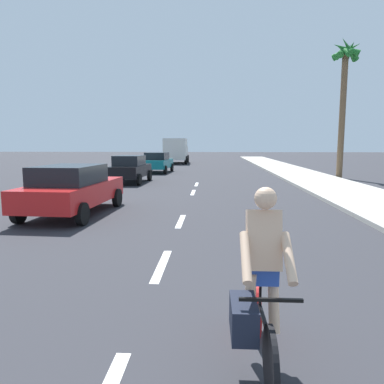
{
  "coord_description": "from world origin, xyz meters",
  "views": [
    {
      "loc": [
        0.95,
        2.3,
        2.24
      ],
      "look_at": [
        0.44,
        10.74,
        1.1
      ],
      "focal_mm": 33.73,
      "sensor_mm": 36.0,
      "label": 1
    }
  ],
  "objects_px": {
    "delivery_truck": "(176,150)",
    "palm_tree_far": "(345,74)",
    "parked_car_teal": "(158,162)",
    "parked_car_black": "(130,168)",
    "parked_car_red": "(72,188)",
    "cyclist": "(259,287)"
  },
  "relations": [
    {
      "from": "delivery_truck",
      "to": "palm_tree_far",
      "type": "distance_m",
      "value": 21.68
    },
    {
      "from": "delivery_truck",
      "to": "palm_tree_far",
      "type": "relative_size",
      "value": 0.72
    },
    {
      "from": "parked_car_teal",
      "to": "delivery_truck",
      "type": "xyz_separation_m",
      "value": [
        0.06,
        13.27,
        0.67
      ]
    },
    {
      "from": "parked_car_black",
      "to": "parked_car_teal",
      "type": "distance_m",
      "value": 7.33
    },
    {
      "from": "parked_car_black",
      "to": "delivery_truck",
      "type": "bearing_deg",
      "value": 90.67
    },
    {
      "from": "palm_tree_far",
      "to": "parked_car_teal",
      "type": "bearing_deg",
      "value": 163.37
    },
    {
      "from": "parked_car_black",
      "to": "parked_car_teal",
      "type": "bearing_deg",
      "value": 88.66
    },
    {
      "from": "parked_car_black",
      "to": "delivery_truck",
      "type": "relative_size",
      "value": 0.63
    },
    {
      "from": "parked_car_red",
      "to": "palm_tree_far",
      "type": "xyz_separation_m",
      "value": [
        12.62,
        12.94,
        5.74
      ]
    },
    {
      "from": "cyclist",
      "to": "parked_car_red",
      "type": "xyz_separation_m",
      "value": [
        -4.92,
        7.58,
        0.01
      ]
    },
    {
      "from": "parked_car_red",
      "to": "parked_car_black",
      "type": "relative_size",
      "value": 1.15
    },
    {
      "from": "cyclist",
      "to": "parked_car_red",
      "type": "height_order",
      "value": "cyclist"
    },
    {
      "from": "parked_car_red",
      "to": "parked_car_teal",
      "type": "bearing_deg",
      "value": 92.61
    },
    {
      "from": "parked_car_red",
      "to": "palm_tree_far",
      "type": "relative_size",
      "value": 0.52
    },
    {
      "from": "parked_car_black",
      "to": "parked_car_teal",
      "type": "height_order",
      "value": "same"
    },
    {
      "from": "parked_car_teal",
      "to": "parked_car_red",
      "type": "bearing_deg",
      "value": -87.25
    },
    {
      "from": "cyclist",
      "to": "parked_car_black",
      "type": "bearing_deg",
      "value": -73.1
    },
    {
      "from": "cyclist",
      "to": "parked_car_teal",
      "type": "height_order",
      "value": "cyclist"
    },
    {
      "from": "parked_car_black",
      "to": "delivery_truck",
      "type": "xyz_separation_m",
      "value": [
        0.5,
        20.58,
        0.67
      ]
    },
    {
      "from": "cyclist",
      "to": "parked_car_red",
      "type": "bearing_deg",
      "value": -57.35
    },
    {
      "from": "cyclist",
      "to": "parked_car_black",
      "type": "relative_size",
      "value": 0.46
    },
    {
      "from": "parked_car_red",
      "to": "palm_tree_far",
      "type": "height_order",
      "value": "palm_tree_far"
    }
  ]
}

